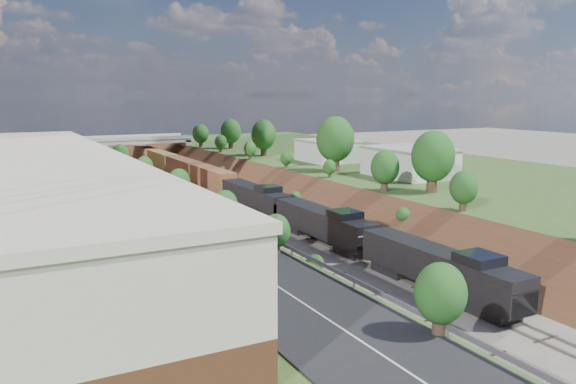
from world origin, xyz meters
The scene contains 14 objects.
platform_right centered at (33.00, 60.00, 2.50)m, with size 44.00×180.00×5.00m, color #374F20.
embankment_left centered at (-11.00, 60.00, 0.00)m, with size 7.07×180.00×7.07m, color brown.
embankment_right centered at (11.00, 60.00, 0.00)m, with size 7.07×180.00×7.07m, color brown.
rail_left_track centered at (-2.60, 60.00, 0.09)m, with size 1.58×180.00×0.18m, color gray.
rail_right_track centered at (2.60, 60.00, 0.09)m, with size 1.58×180.00×0.18m, color gray.
road centered at (-15.50, 60.00, 5.05)m, with size 8.00×180.00×0.10m, color black.
guardrail centered at (-11.40, 59.80, 5.55)m, with size 0.10×171.00×0.70m.
commercial_building centered at (-28.00, 38.00, 8.51)m, with size 14.30×62.30×7.00m.
overpass centered at (0.00, 122.00, 4.92)m, with size 24.50×8.30×7.40m.
white_building_near centered at (23.50, 52.00, 7.00)m, with size 9.00×12.00×4.00m, color silver.
white_building_far centered at (23.00, 74.00, 6.80)m, with size 8.00×10.00×3.60m, color silver.
tree_right_large centered at (17.00, 40.00, 9.38)m, with size 5.25×5.25×7.61m.
tree_left_crest centered at (-11.80, 20.00, 7.04)m, with size 2.45×2.45×3.55m.
freight_train centered at (2.60, 93.05, 2.57)m, with size 2.98×152.27×4.55m.
Camera 1 is at (-30.52, -11.82, 16.80)m, focal length 35.00 mm.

